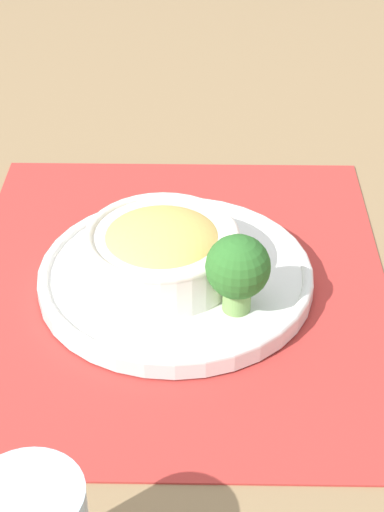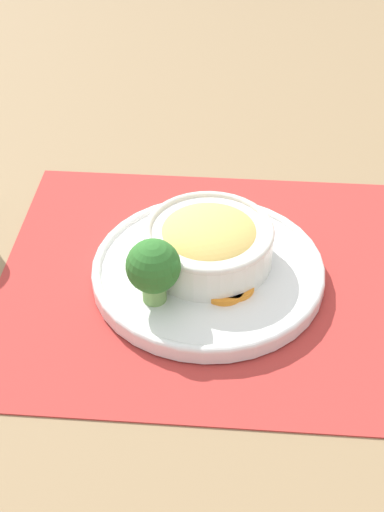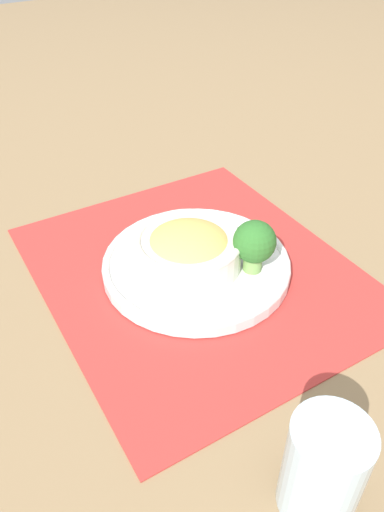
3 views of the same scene
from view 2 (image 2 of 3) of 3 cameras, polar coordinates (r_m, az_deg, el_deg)
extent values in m
plane|color=#8C704C|center=(0.86, 1.28, -1.88)|extent=(4.00, 4.00, 0.00)
cube|color=#B2332D|center=(0.85, 1.28, -1.78)|extent=(0.51, 0.44, 0.00)
cylinder|color=white|center=(0.85, 1.29, -1.28)|extent=(0.28, 0.28, 0.02)
torus|color=white|center=(0.84, 1.30, -0.87)|extent=(0.28, 0.28, 0.01)
cylinder|color=silver|center=(0.84, 1.44, 0.86)|extent=(0.15, 0.15, 0.04)
torus|color=silver|center=(0.82, 1.47, 2.04)|extent=(0.15, 0.15, 0.01)
ellipsoid|color=#E0B75B|center=(0.83, 1.45, 1.44)|extent=(0.12, 0.12, 0.05)
cylinder|color=#759E51|center=(0.79, -3.03, -2.76)|extent=(0.03, 0.03, 0.03)
sphere|color=#2D6B28|center=(0.77, -3.12, -0.81)|extent=(0.06, 0.06, 0.06)
sphere|color=#2D6B28|center=(0.76, -1.94, -0.97)|extent=(0.03, 0.03, 0.03)
sphere|color=#2D6B28|center=(0.77, -4.20, -0.31)|extent=(0.02, 0.02, 0.02)
cylinder|color=orange|center=(0.81, 2.55, -2.70)|extent=(0.05, 0.05, 0.01)
cylinder|color=orange|center=(0.81, 3.34, -2.39)|extent=(0.05, 0.05, 0.01)
camera|label=1|loc=(0.94, -51.49, 24.81)|focal=60.00mm
camera|label=3|loc=(1.07, -29.00, 31.02)|focal=35.00mm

